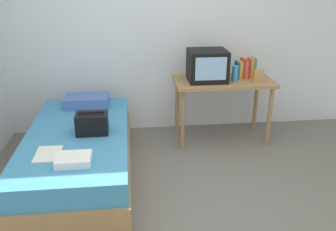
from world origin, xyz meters
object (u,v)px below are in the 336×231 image
(tv, at_px, (207,66))
(picture_frame, at_px, (258,76))
(folded_towel, at_px, (74,160))
(handbag, at_px, (92,123))
(desk, at_px, (223,88))
(pillow, at_px, (87,101))
(magazine, at_px, (48,154))
(bed, at_px, (80,156))
(book_row, at_px, (245,68))
(water_bottle, at_px, (235,74))
(remote_dark, at_px, (78,158))

(tv, relative_size, picture_frame, 2.86)
(folded_towel, bearing_deg, handbag, 79.79)
(desk, distance_m, folded_towel, 2.11)
(pillow, height_order, magazine, pillow)
(desk, bearing_deg, handbag, -151.31)
(magazine, bearing_deg, bed, 66.20)
(bed, relative_size, picture_frame, 12.98)
(book_row, distance_m, folded_towel, 2.39)
(pillow, distance_m, folded_towel, 1.33)
(water_bottle, bearing_deg, tv, 168.41)
(water_bottle, relative_size, book_row, 0.78)
(tv, height_order, handbag, tv)
(picture_frame, height_order, remote_dark, picture_frame)
(water_bottle, relative_size, handbag, 0.61)
(water_bottle, relative_size, magazine, 0.63)
(tv, xyz_separation_m, folded_towel, (-1.38, -1.37, -0.39))
(tv, xyz_separation_m, handbag, (-1.27, -0.79, -0.33))
(bed, distance_m, pillow, 0.79)
(tv, distance_m, folded_towel, 1.98)
(folded_towel, bearing_deg, desk, 41.17)
(water_bottle, relative_size, folded_towel, 0.66)
(water_bottle, distance_m, magazine, 2.26)
(picture_frame, bearing_deg, magazine, -154.28)
(magazine, relative_size, folded_towel, 1.04)
(water_bottle, height_order, folded_towel, water_bottle)
(book_row, relative_size, handbag, 0.78)
(tv, height_order, remote_dark, tv)
(pillow, xyz_separation_m, folded_towel, (0.02, -1.33, -0.03))
(tv, xyz_separation_m, pillow, (-1.40, -0.04, -0.37))
(water_bottle, distance_m, pillow, 1.74)
(picture_frame, height_order, magazine, picture_frame)
(tv, distance_m, remote_dark, 1.93)
(tv, bearing_deg, handbag, -148.07)
(handbag, distance_m, remote_dark, 0.53)
(book_row, height_order, folded_towel, book_row)
(book_row, bearing_deg, remote_dark, -142.85)
(bed, bearing_deg, magazine, -113.80)
(book_row, xyz_separation_m, picture_frame, (0.09, -0.22, -0.03))
(folded_towel, bearing_deg, book_row, 37.99)
(pillow, bearing_deg, tv, 1.54)
(water_bottle, bearing_deg, picture_frame, -14.14)
(folded_towel, bearing_deg, tv, 44.81)
(book_row, relative_size, folded_towel, 0.84)
(handbag, distance_m, magazine, 0.53)
(bed, bearing_deg, water_bottle, 21.65)
(water_bottle, xyz_separation_m, magazine, (-1.94, -1.12, -0.34))
(water_bottle, bearing_deg, remote_dark, -143.39)
(tv, height_order, book_row, tv)
(bed, distance_m, tv, 1.76)
(picture_frame, bearing_deg, handbag, -160.29)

